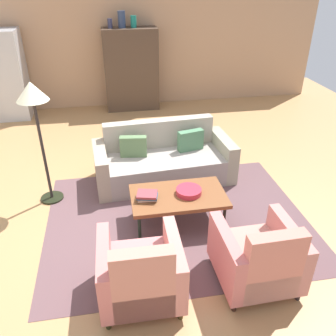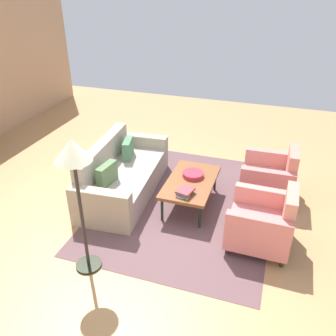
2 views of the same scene
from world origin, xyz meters
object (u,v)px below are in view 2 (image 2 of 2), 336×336
couch (120,176)px  floor_lamp (74,164)px  coffee_table (191,183)px  armchair_left (265,224)px  book_stack (185,192)px  fruit_bowl (193,174)px  armchair_right (272,179)px

couch → floor_lamp: size_ratio=1.25×
coffee_table → floor_lamp: size_ratio=0.70×
armchair_left → book_stack: (0.20, 1.14, 0.13)m
couch → floor_lamp: bearing=7.6°
couch → fruit_bowl: (0.14, -1.19, 0.18)m
armchair_left → fruit_bowl: (0.74, 1.17, 0.12)m
armchair_left → armchair_right: 1.20m
armchair_left → coffee_table: bearing=63.8°
fruit_bowl → book_stack: (-0.53, -0.03, 0.01)m
couch → coffee_table: bearing=86.4°
book_stack → fruit_bowl: bearing=2.8°
armchair_left → book_stack: armchair_left is taller
couch → floor_lamp: (-1.69, -0.34, 1.16)m
armchair_right → floor_lamp: bearing=137.6°
armchair_right → fruit_bowl: armchair_right is taller
coffee_table → fruit_bowl: fruit_bowl is taller
armchair_right → armchair_left: bearing=178.8°
couch → book_stack: couch is taller
couch → armchair_right: size_ratio=2.45×
coffee_table → armchair_right: armchair_right is taller
fruit_bowl → book_stack: bearing=-177.2°
couch → floor_lamp: floor_lamp is taller
armchair_right → book_stack: bearing=130.1°
armchair_right → fruit_bowl: bearing=110.7°
couch → armchair_right: bearing=100.6°
armchair_left → floor_lamp: (-1.09, 2.01, 1.10)m
book_stack → floor_lamp: bearing=146.1°
armchair_right → floor_lamp: (-2.29, 2.01, 1.10)m
fruit_bowl → couch: bearing=96.7°
couch → coffee_table: size_ratio=1.80×
book_stack → floor_lamp: (-1.29, 0.87, 0.97)m
fruit_bowl → floor_lamp: floor_lamp is taller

